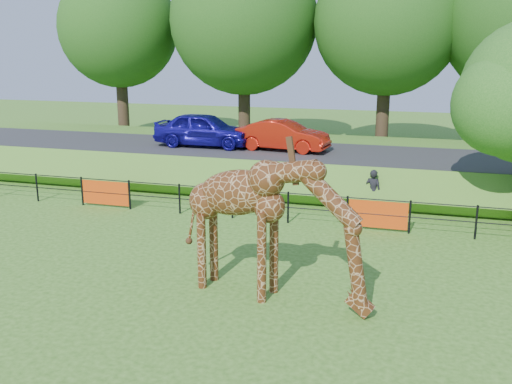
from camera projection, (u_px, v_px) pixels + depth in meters
ground at (200, 331)px, 12.03m from camera, size 90.00×90.00×0.00m
giraffe at (274, 229)px, 13.22m from camera, size 4.95×1.86×3.48m
perimeter_fence at (288, 207)px, 19.33m from camera, size 28.07×0.10×1.10m
embankment at (326, 163)px, 26.27m from camera, size 40.00×9.00×1.30m
road at (320, 153)px, 24.70m from camera, size 40.00×5.00×0.12m
car_blue at (204, 129)px, 25.93m from camera, size 4.53×1.83×1.54m
car_red at (283, 135)px, 24.92m from camera, size 4.17×1.89×1.33m
visitor at (373, 191)px, 20.43m from camera, size 0.67×0.54×1.61m
bg_tree_line at (386, 21)px, 30.18m from camera, size 37.30×8.80×11.82m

